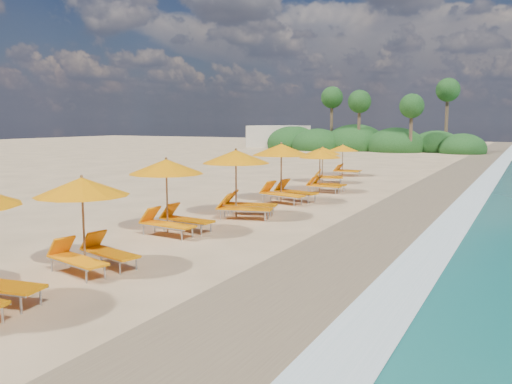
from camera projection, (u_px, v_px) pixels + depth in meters
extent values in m
plane|color=tan|center=(256.00, 229.00, 16.98)|extent=(160.00, 160.00, 0.00)
cube|color=#8C7753|center=(379.00, 242.00, 15.13)|extent=(4.00, 160.00, 0.01)
cube|color=white|center=(433.00, 247.00, 14.44)|extent=(1.20, 160.00, 0.01)
cylinder|color=olive|center=(83.00, 224.00, 12.34)|extent=(0.05, 0.05, 2.13)
cone|color=orange|center=(82.00, 186.00, 12.22)|extent=(2.60, 2.60, 0.43)
sphere|color=olive|center=(81.00, 176.00, 12.19)|extent=(0.08, 0.08, 0.08)
cylinder|color=olive|center=(167.00, 197.00, 16.30)|extent=(0.06, 0.06, 2.26)
cone|color=orange|center=(166.00, 166.00, 16.18)|extent=(2.48, 2.48, 0.45)
sphere|color=olive|center=(166.00, 158.00, 16.14)|extent=(0.08, 0.08, 0.08)
cylinder|color=olive|center=(236.00, 184.00, 18.98)|extent=(0.06, 0.06, 2.39)
cone|color=orange|center=(236.00, 157.00, 18.85)|extent=(3.01, 3.01, 0.48)
sphere|color=olive|center=(236.00, 149.00, 18.81)|extent=(0.09, 0.09, 0.09)
cylinder|color=olive|center=(281.00, 173.00, 22.57)|extent=(0.06, 0.06, 2.45)
cone|color=orange|center=(281.00, 150.00, 22.43)|extent=(3.00, 3.00, 0.49)
sphere|color=olive|center=(281.00, 143.00, 22.40)|extent=(0.09, 0.09, 0.09)
cylinder|color=olive|center=(320.00, 171.00, 25.82)|extent=(0.05, 0.05, 2.04)
cone|color=orange|center=(320.00, 154.00, 25.71)|extent=(2.10, 2.10, 0.41)
sphere|color=olive|center=(320.00, 149.00, 25.68)|extent=(0.07, 0.07, 0.07)
cylinder|color=olive|center=(322.00, 165.00, 29.48)|extent=(0.05, 0.05, 1.96)
cone|color=orange|center=(323.00, 151.00, 29.37)|extent=(2.58, 2.58, 0.39)
sphere|color=olive|center=(323.00, 147.00, 29.34)|extent=(0.07, 0.07, 0.07)
cylinder|color=olive|center=(343.00, 160.00, 33.40)|extent=(0.05, 0.05, 1.91)
cone|color=orange|center=(343.00, 148.00, 33.29)|extent=(2.04, 2.04, 0.38)
sphere|color=olive|center=(343.00, 145.00, 33.26)|extent=(0.07, 0.07, 0.07)
ellipsoid|color=#163D14|center=(396.00, 146.00, 59.11)|extent=(6.40, 6.40, 4.16)
ellipsoid|color=#163D14|center=(355.00, 144.00, 62.29)|extent=(7.20, 7.20, 4.68)
ellipsoid|color=#163D14|center=(317.00, 145.00, 62.40)|extent=(6.00, 6.00, 3.90)
ellipsoid|color=#163D14|center=(436.00, 147.00, 59.03)|extent=(5.60, 5.60, 3.64)
ellipsoid|color=#163D14|center=(293.00, 143.00, 66.00)|extent=(6.60, 6.60, 4.29)
ellipsoid|color=#163D14|center=(462.00, 149.00, 55.89)|extent=(5.00, 5.00, 3.25)
cylinder|color=brown|center=(411.00, 130.00, 56.18)|extent=(0.36, 0.36, 5.00)
sphere|color=#163D14|center=(412.00, 106.00, 55.85)|extent=(2.60, 2.60, 2.60)
cylinder|color=brown|center=(359.00, 126.00, 59.79)|extent=(0.36, 0.36, 5.60)
sphere|color=#163D14|center=(360.00, 101.00, 59.42)|extent=(2.60, 2.60, 2.60)
cylinder|color=brown|center=(331.00, 124.00, 63.36)|extent=(0.36, 0.36, 6.20)
sphere|color=#163D14|center=(332.00, 97.00, 62.94)|extent=(2.60, 2.60, 2.60)
cylinder|color=brown|center=(446.00, 121.00, 58.18)|extent=(0.36, 0.36, 6.80)
sphere|color=#163D14|center=(448.00, 90.00, 57.72)|extent=(2.60, 2.60, 2.60)
cube|color=beige|center=(278.00, 136.00, 69.04)|extent=(7.00, 5.00, 2.80)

